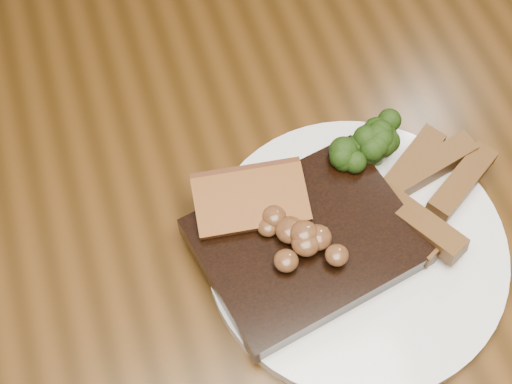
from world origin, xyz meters
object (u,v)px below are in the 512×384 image
(dining_table, at_px, (239,249))
(steak, at_px, (306,243))
(potato_wedges, at_px, (426,200))
(plate, at_px, (356,251))
(garlic_bread, at_px, (251,213))

(dining_table, height_order, steak, steak)
(steak, height_order, potato_wedges, steak)
(plate, xyz_separation_m, potato_wedges, (0.07, 0.02, 0.02))
(garlic_bread, distance_m, potato_wedges, 0.16)
(plate, relative_size, potato_wedges, 2.40)
(dining_table, xyz_separation_m, steak, (0.04, -0.06, 0.12))
(dining_table, relative_size, steak, 9.05)
(dining_table, height_order, plate, plate)
(steak, height_order, garlic_bread, steak)
(steak, xyz_separation_m, garlic_bread, (-0.04, 0.04, -0.00))
(steak, relative_size, garlic_bread, 1.84)
(dining_table, height_order, garlic_bread, garlic_bread)
(steak, distance_m, potato_wedges, 0.12)
(plate, xyz_separation_m, steak, (-0.04, 0.01, 0.02))
(dining_table, distance_m, steak, 0.14)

